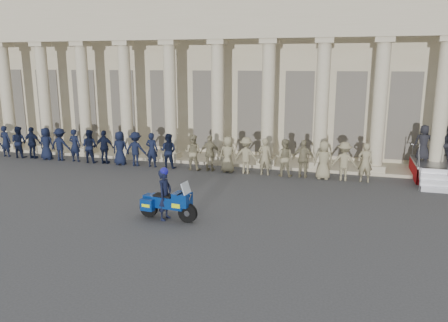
# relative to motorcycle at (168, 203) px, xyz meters

# --- Properties ---
(ground) EXTENTS (90.00, 90.00, 0.00)m
(ground) POSITION_rel_motorcycle_xyz_m (0.43, 0.50, -0.59)
(ground) COLOR #3B3B3D
(ground) RESTS_ON ground
(building) EXTENTS (40.00, 12.50, 9.00)m
(building) POSITION_rel_motorcycle_xyz_m (0.43, 15.24, 3.93)
(building) COLOR #B8AA8A
(building) RESTS_ON ground
(officer_rank) EXTENTS (21.01, 0.66, 1.75)m
(officer_rank) POSITION_rel_motorcycle_xyz_m (-3.78, 6.86, 0.28)
(officer_rank) COLOR black
(officer_rank) RESTS_ON ground
(motorcycle) EXTENTS (2.14, 0.91, 1.37)m
(motorcycle) POSITION_rel_motorcycle_xyz_m (0.00, 0.00, 0.00)
(motorcycle) COLOR black
(motorcycle) RESTS_ON ground
(rider) EXTENTS (0.47, 0.66, 1.80)m
(rider) POSITION_rel_motorcycle_xyz_m (-0.12, 0.01, 0.30)
(rider) COLOR black
(rider) RESTS_ON ground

